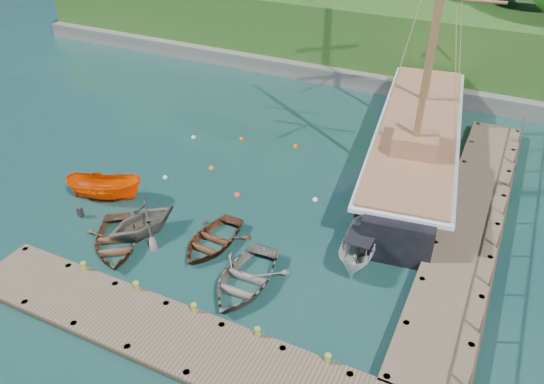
{
  "coord_description": "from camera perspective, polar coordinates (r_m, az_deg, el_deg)",
  "views": [
    {
      "loc": [
        11.85,
        -17.89,
        17.19
      ],
      "look_at": [
        1.87,
        2.67,
        2.0
      ],
      "focal_mm": 35.0,
      "sensor_mm": 36.0,
      "label": 1
    }
  ],
  "objects": [
    {
      "name": "rowboat_0",
      "position": [
        28.18,
        -16.39,
        -5.61
      ],
      "size": [
        5.29,
        5.56,
        0.94
      ],
      "primitive_type": "imported",
      "rotation": [
        0.0,
        0.0,
        0.64
      ],
      "color": "brown",
      "rests_on": "ground"
    },
    {
      "name": "bollard_1",
      "position": [
        24.99,
        -14.12,
        -11.17
      ],
      "size": [
        0.26,
        0.26,
        0.45
      ],
      "primitive_type": "cylinder",
      "color": "olive",
      "rests_on": "ground"
    },
    {
      "name": "rowboat_1",
      "position": [
        28.64,
        -13.56,
        -4.39
      ],
      "size": [
        4.45,
        4.74,
        2.01
      ],
      "primitive_type": "imported",
      "rotation": [
        0.0,
        0.0,
        -0.37
      ],
      "color": "#5E584E",
      "rests_on": "ground"
    },
    {
      "name": "bollard_0",
      "position": [
        26.65,
        -19.24,
        -8.88
      ],
      "size": [
        0.26,
        0.26,
        0.45
      ],
      "primitive_type": "cylinder",
      "color": "olive",
      "rests_on": "ground"
    },
    {
      "name": "mooring_buoy_1",
      "position": [
        33.52,
        -6.52,
        2.52
      ],
      "size": [
        0.34,
        0.34,
        0.34
      ],
      "primitive_type": "sphere",
      "color": "orange",
      "rests_on": "ground"
    },
    {
      "name": "bollard_2",
      "position": [
        23.58,
        -8.23,
        -13.65
      ],
      "size": [
        0.26,
        0.26,
        0.45
      ],
      "primitive_type": "cylinder",
      "color": "olive",
      "rests_on": "ground"
    },
    {
      "name": "mooring_buoy_5",
      "position": [
        35.8,
        2.57,
        4.88
      ],
      "size": [
        0.33,
        0.33,
        0.33
      ],
      "primitive_type": "sphere",
      "color": "#ED5202",
      "rests_on": "ground"
    },
    {
      "name": "cabin_boat_white",
      "position": [
        26.6,
        9.24,
        -7.19
      ],
      "size": [
        2.02,
        4.44,
        1.66
      ],
      "primitive_type": "imported",
      "rotation": [
        0.0,
        0.0,
        0.1
      ],
      "color": "beige",
      "rests_on": "ground"
    },
    {
      "name": "schooner",
      "position": [
        34.77,
        15.19,
        4.82
      ],
      "size": [
        7.65,
        27.35,
        20.06
      ],
      "rotation": [
        0.0,
        0.0,
        0.14
      ],
      "color": "black",
      "rests_on": "ground"
    },
    {
      "name": "ground",
      "position": [
        27.5,
        -5.98,
        -5.3
      ],
      "size": [
        160.0,
        160.0,
        0.0
      ],
      "primitive_type": "plane",
      "color": "#163531",
      "rests_on": "ground"
    },
    {
      "name": "mooring_buoy_2",
      "position": [
        30.81,
        -3.76,
        -0.38
      ],
      "size": [
        0.34,
        0.34,
        0.34
      ],
      "primitive_type": "sphere",
      "color": "#FB4C1F",
      "rests_on": "ground"
    },
    {
      "name": "rowboat_3",
      "position": [
        24.97,
        -2.98,
        -9.96
      ],
      "size": [
        3.6,
        4.93,
        1.0
      ],
      "primitive_type": "imported",
      "rotation": [
        0.0,
        0.0,
        0.03
      ],
      "color": "#6A645A",
      "rests_on": "ground"
    },
    {
      "name": "dock_near",
      "position": [
        22.53,
        -10.31,
        -15.18
      ],
      "size": [
        20.0,
        3.2,
        1.1
      ],
      "color": "brown",
      "rests_on": "ground"
    },
    {
      "name": "bollard_4",
      "position": [
        21.77,
        5.9,
        -18.8
      ],
      "size": [
        0.26,
        0.26,
        0.45
      ],
      "primitive_type": "cylinder",
      "color": "olive",
      "rests_on": "ground"
    },
    {
      "name": "dock_east",
      "position": [
        30.01,
        20.61,
        -2.81
      ],
      "size": [
        3.2,
        24.0,
        1.1
      ],
      "color": "brown",
      "rests_on": "ground"
    },
    {
      "name": "mooring_buoy_4",
      "position": [
        36.74,
        -3.29,
        5.66
      ],
      "size": [
        0.32,
        0.32,
        0.32
      ],
      "primitive_type": "sphere",
      "color": "#F65200",
      "rests_on": "ground"
    },
    {
      "name": "mooring_buoy_3",
      "position": [
        30.46,
        4.68,
        -0.88
      ],
      "size": [
        0.32,
        0.32,
        0.32
      ],
      "primitive_type": "sphere",
      "color": "silver",
      "rests_on": "ground"
    },
    {
      "name": "mooring_buoy_0",
      "position": [
        33.02,
        -11.41,
        1.51
      ],
      "size": [
        0.29,
        0.29,
        0.29
      ],
      "primitive_type": "sphere",
      "color": "white",
      "rests_on": "ground"
    },
    {
      "name": "mooring_buoy_6",
      "position": [
        37.29,
        -8.43,
        5.78
      ],
      "size": [
        0.33,
        0.33,
        0.33
      ],
      "primitive_type": "sphere",
      "color": "silver",
      "rests_on": "ground"
    },
    {
      "name": "bollard_3",
      "position": [
        22.5,
        -1.54,
        -16.24
      ],
      "size": [
        0.26,
        0.26,
        0.45
      ],
      "primitive_type": "cylinder",
      "color": "olive",
      "rests_on": "ground"
    },
    {
      "name": "rowboat_2",
      "position": [
        27.29,
        -6.45,
        -5.68
      ],
      "size": [
        3.26,
        4.4,
        0.88
      ],
      "primitive_type": "imported",
      "rotation": [
        0.0,
        0.0,
        -0.05
      ],
      "color": "#4F2A18",
      "rests_on": "ground"
    },
    {
      "name": "motorboat_orange",
      "position": [
        31.91,
        -17.29,
        -0.7
      ],
      "size": [
        4.73,
        3.0,
        1.71
      ],
      "primitive_type": "imported",
      "rotation": [
        0.0,
        0.0,
        1.9
      ],
      "color": "#F24B00",
      "rests_on": "ground"
    }
  ]
}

